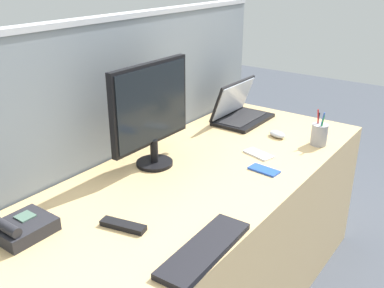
{
  "coord_description": "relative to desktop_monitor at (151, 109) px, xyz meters",
  "views": [
    {
      "loc": [
        -1.44,
        -1.01,
        1.62
      ],
      "look_at": [
        0.0,
        0.05,
        0.87
      ],
      "focal_mm": 40.65,
      "sensor_mm": 36.0,
      "label": 1
    }
  ],
  "objects": [
    {
      "name": "cell_phone_blue_case",
      "position": [
        0.24,
        -0.45,
        -0.26
      ],
      "size": [
        0.08,
        0.14,
        0.01
      ],
      "primitive_type": "cube",
      "rotation": [
        0.0,
        0.0,
        -0.08
      ],
      "color": "blue",
      "rests_on": "desk"
    },
    {
      "name": "cell_phone_white_slab",
      "position": [
        0.38,
        -0.35,
        -0.26
      ],
      "size": [
        0.1,
        0.16,
        0.01
      ],
      "primitive_type": "cube",
      "rotation": [
        0.0,
        0.0,
        -0.27
      ],
      "color": "silver",
      "rests_on": "desk"
    },
    {
      "name": "computer_mouse_right_hand",
      "position": [
        0.65,
        -0.31,
        -0.25
      ],
      "size": [
        0.09,
        0.11,
        0.03
      ],
      "primitive_type": "ellipsoid",
      "rotation": [
        0.0,
        0.0,
        -0.31
      ],
      "color": "#B2B5BC",
      "rests_on": "desk"
    },
    {
      "name": "keyboard_main",
      "position": [
        -0.41,
        -0.57,
        -0.26
      ],
      "size": [
        0.41,
        0.14,
        0.02
      ],
      "primitive_type": "cube",
      "rotation": [
        0.0,
        0.0,
        0.04
      ],
      "color": "black",
      "rests_on": "desk"
    },
    {
      "name": "pen_cup",
      "position": [
        0.68,
        -0.53,
        -0.21
      ],
      "size": [
        0.08,
        0.08,
        0.18
      ],
      "color": "#99999E",
      "rests_on": "desk"
    },
    {
      "name": "cubicle_divider",
      "position": [
        0.07,
        0.24,
        -0.32
      ],
      "size": [
        2.16,
        0.08,
        1.41
      ],
      "color": "gray",
      "rests_on": "ground_plane"
    },
    {
      "name": "desktop_monitor",
      "position": [
        0.0,
        0.0,
        0.0
      ],
      "size": [
        0.47,
        0.17,
        0.48
      ],
      "color": "black",
      "rests_on": "desk"
    },
    {
      "name": "desk_phone",
      "position": [
        -0.7,
        -0.01,
        -0.24
      ],
      "size": [
        0.19,
        0.16,
        0.08
      ],
      "color": "#232328",
      "rests_on": "desk"
    },
    {
      "name": "desk",
      "position": [
        0.07,
        -0.22,
        -0.65
      ],
      "size": [
        2.01,
        0.84,
        0.75
      ],
      "primitive_type": "cube",
      "color": "tan",
      "rests_on": "ground_plane"
    },
    {
      "name": "laptop",
      "position": [
        0.77,
        -0.01,
        -0.21
      ],
      "size": [
        0.37,
        0.24,
        0.24
      ],
      "color": "black",
      "rests_on": "desk"
    },
    {
      "name": "tv_remote",
      "position": [
        -0.46,
        -0.26,
        -0.26
      ],
      "size": [
        0.08,
        0.18,
        0.02
      ],
      "primitive_type": "cube",
      "rotation": [
        0.0,
        0.0,
        0.24
      ],
      "color": "black",
      "rests_on": "desk"
    }
  ]
}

